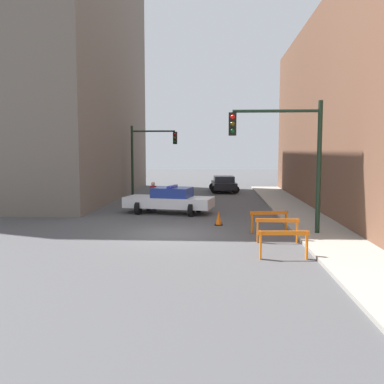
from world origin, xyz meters
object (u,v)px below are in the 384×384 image
(parked_car_near, at_px, (224,184))
(barrier_front, at_px, (284,240))
(traffic_light_near, at_px, (289,147))
(pedestrian_crossing, at_px, (153,196))
(traffic_cone, at_px, (219,218))
(traffic_light_far, at_px, (147,150))
(barrier_back, at_px, (269,218))
(barrier_mid, at_px, (277,226))
(police_car, at_px, (170,200))

(parked_car_near, distance_m, barrier_front, 21.80)
(traffic_light_near, xyz_separation_m, pedestrian_crossing, (-6.36, 6.35, -2.67))
(parked_car_near, xyz_separation_m, traffic_cone, (-0.46, -15.72, -0.36))
(traffic_light_near, distance_m, traffic_light_far, 16.51)
(traffic_light_far, xyz_separation_m, barrier_back, (7.36, -13.92, -2.78))
(traffic_light_far, bearing_deg, barrier_back, -62.15)
(parked_car_near, height_order, traffic_cone, parked_car_near)
(pedestrian_crossing, distance_m, barrier_mid, 9.66)
(barrier_front, bearing_deg, parked_car_near, 94.07)
(pedestrian_crossing, bearing_deg, parked_car_near, 162.87)
(police_car, relative_size, traffic_cone, 7.58)
(traffic_light_far, bearing_deg, barrier_mid, -64.83)
(pedestrian_crossing, relative_size, traffic_cone, 2.53)
(traffic_light_far, height_order, barrier_back, traffic_light_far)
(police_car, distance_m, barrier_back, 7.08)
(traffic_cone, bearing_deg, traffic_light_near, -38.99)
(barrier_mid, bearing_deg, traffic_light_near, 66.75)
(traffic_light_near, height_order, barrier_front, traffic_light_near)
(traffic_light_near, xyz_separation_m, barrier_back, (-0.67, 0.50, -2.91))
(police_car, bearing_deg, parked_car_near, -3.07)
(barrier_front, xyz_separation_m, barrier_back, (0.06, 4.31, 0.00))
(parked_car_near, relative_size, barrier_back, 2.78)
(police_car, height_order, barrier_front, police_car)
(traffic_light_near, bearing_deg, pedestrian_crossing, 135.06)
(traffic_light_far, bearing_deg, barrier_front, -68.19)
(pedestrian_crossing, xyz_separation_m, barrier_front, (5.63, -10.16, -0.24))
(traffic_cone, bearing_deg, police_car, 126.41)
(pedestrian_crossing, xyz_separation_m, traffic_cone, (3.62, -4.13, -0.54))
(barrier_back, relative_size, traffic_cone, 2.42)
(barrier_front, bearing_deg, traffic_cone, 108.41)
(barrier_mid, relative_size, traffic_cone, 2.44)
(barrier_back, bearing_deg, barrier_front, -90.82)
(barrier_front, bearing_deg, traffic_light_near, 79.07)
(parked_car_near, relative_size, barrier_front, 2.76)
(traffic_light_near, height_order, traffic_light_far, traffic_light_near)
(traffic_light_near, relative_size, police_car, 1.05)
(barrier_front, height_order, barrier_mid, same)
(traffic_light_near, relative_size, traffic_cone, 7.93)
(traffic_light_far, relative_size, barrier_mid, 3.25)
(traffic_light_far, distance_m, barrier_front, 19.83)
(barrier_back, distance_m, traffic_cone, 2.71)
(pedestrian_crossing, height_order, barrier_front, pedestrian_crossing)
(traffic_light_near, xyz_separation_m, barrier_front, (-0.74, -3.81, -2.91))
(pedestrian_crossing, bearing_deg, barrier_front, 31.23)
(traffic_light_far, xyz_separation_m, traffic_cone, (5.29, -12.20, -3.08))
(barrier_mid, distance_m, traffic_cone, 4.21)
(parked_car_near, height_order, barrier_front, parked_car_near)
(police_car, distance_m, traffic_cone, 4.45)
(parked_car_near, relative_size, traffic_cone, 6.72)
(traffic_light_far, relative_size, police_car, 1.05)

